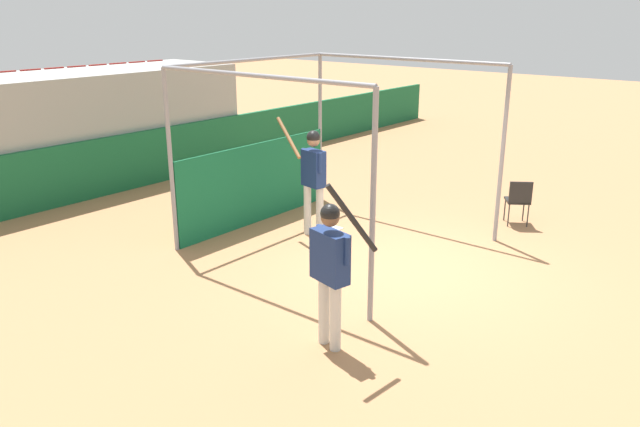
% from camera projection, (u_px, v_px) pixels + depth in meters
% --- Properties ---
extents(ground_plane, '(60.00, 60.00, 0.00)m').
position_uv_depth(ground_plane, '(406.00, 267.00, 9.48)').
color(ground_plane, '#A8754C').
extents(outfield_wall, '(24.00, 0.12, 1.21)m').
position_uv_depth(outfield_wall, '(131.00, 161.00, 13.50)').
color(outfield_wall, '#196038').
rests_on(outfield_wall, ground).
extents(bleacher_section, '(6.50, 2.40, 2.49)m').
position_uv_depth(bleacher_section, '(95.00, 126.00, 14.06)').
color(bleacher_section, '#9E9E99').
rests_on(bleacher_section, ground).
extents(batting_cage, '(3.76, 3.90, 2.95)m').
position_uv_depth(batting_cage, '(282.00, 160.00, 10.75)').
color(batting_cage, gray).
rests_on(batting_cage, ground).
extents(home_plate, '(0.44, 0.44, 0.02)m').
position_uv_depth(home_plate, '(326.00, 229.00, 11.13)').
color(home_plate, white).
rests_on(home_plate, ground).
extents(player_batter, '(0.59, 0.94, 2.01)m').
position_uv_depth(player_batter, '(313.00, 172.00, 10.52)').
color(player_batter, silver).
rests_on(player_batter, ground).
extents(player_waiting, '(0.50, 0.84, 2.06)m').
position_uv_depth(player_waiting, '(331.00, 263.00, 6.94)').
color(player_waiting, silver).
rests_on(player_waiting, ground).
extents(folding_chair, '(0.56, 0.56, 0.84)m').
position_uv_depth(folding_chair, '(519.00, 198.00, 11.18)').
color(folding_chair, black).
rests_on(folding_chair, ground).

